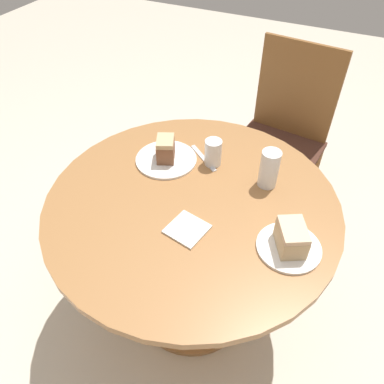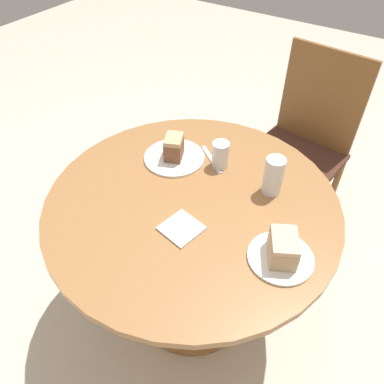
{
  "view_description": "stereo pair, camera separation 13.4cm",
  "coord_description": "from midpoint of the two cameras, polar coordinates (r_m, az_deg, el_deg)",
  "views": [
    {
      "loc": [
        0.41,
        -0.88,
        1.69
      ],
      "look_at": [
        0.0,
        0.0,
        0.77
      ],
      "focal_mm": 35.0,
      "sensor_mm": 36.0,
      "label": 1
    },
    {
      "loc": [
        0.53,
        -0.81,
        1.69
      ],
      "look_at": [
        0.0,
        0.0,
        0.77
      ],
      "focal_mm": 35.0,
      "sensor_mm": 36.0,
      "label": 2
    }
  ],
  "objects": [
    {
      "name": "cake_slice_near",
      "position": [
        1.51,
        -6.6,
        6.43
      ],
      "size": [
        0.1,
        0.11,
        0.1
      ],
      "rotation": [
        0.0,
        0.0,
        0.41
      ],
      "color": "brown",
      "rests_on": "plate_near"
    },
    {
      "name": "plate_far",
      "position": [
        1.24,
        11.52,
        -8.42
      ],
      "size": [
        0.21,
        0.21,
        0.01
      ],
      "color": "white",
      "rests_on": "table"
    },
    {
      "name": "ground_plane",
      "position": [
        1.95,
        -2.05,
        -16.56
      ],
      "size": [
        8.0,
        8.0,
        0.0
      ],
      "primitive_type": "plane",
      "color": "beige"
    },
    {
      "name": "glass_lemonade",
      "position": [
        1.5,
        0.66,
        5.72
      ],
      "size": [
        0.07,
        0.07,
        0.11
      ],
      "color": "beige",
      "rests_on": "table"
    },
    {
      "name": "fork",
      "position": [
        1.55,
        -0.74,
        5.1
      ],
      "size": [
        0.16,
        0.13,
        0.0
      ],
      "rotation": [
        0.0,
        0.0,
        2.49
      ],
      "color": "silver",
      "rests_on": "table"
    },
    {
      "name": "cake_slice_far",
      "position": [
        1.2,
        11.85,
        -6.95
      ],
      "size": [
        0.13,
        0.14,
        0.09
      ],
      "rotation": [
        0.0,
        0.0,
        3.64
      ],
      "color": "tan",
      "rests_on": "plate_far"
    },
    {
      "name": "glass_water",
      "position": [
        1.4,
        8.98,
        3.15
      ],
      "size": [
        0.07,
        0.07,
        0.15
      ],
      "color": "silver",
      "rests_on": "table"
    },
    {
      "name": "plate_near",
      "position": [
        1.55,
        -6.44,
        4.88
      ],
      "size": [
        0.25,
        0.25,
        0.01
      ],
      "color": "white",
      "rests_on": "table"
    },
    {
      "name": "table",
      "position": [
        1.49,
        -2.59,
        -5.73
      ],
      "size": [
        1.08,
        1.08,
        0.73
      ],
      "color": "#9E6B3D",
      "rests_on": "ground_plane"
    },
    {
      "name": "napkin_stack",
      "position": [
        1.27,
        -3.79,
        -5.81
      ],
      "size": [
        0.15,
        0.15,
        0.01
      ],
      "rotation": [
        0.0,
        0.0,
        -0.2
      ],
      "color": "silver",
      "rests_on": "table"
    },
    {
      "name": "chair",
      "position": [
        2.16,
        11.88,
        8.79
      ],
      "size": [
        0.51,
        0.47,
        0.96
      ],
      "rotation": [
        0.0,
        0.0,
        -0.12
      ],
      "color": "brown",
      "rests_on": "ground_plane"
    }
  ]
}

